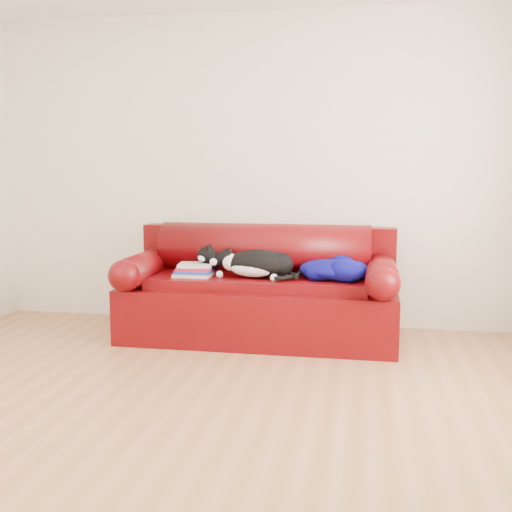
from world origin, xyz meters
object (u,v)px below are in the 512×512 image
Objects in this scene: cat at (257,264)px; blanket at (332,269)px; sofa_base at (259,308)px; book_stack at (195,270)px.

blanket is (0.56, 0.07, -0.03)m from cat.
blanket is (0.56, -0.04, 0.34)m from sofa_base.
book_stack is 1.05m from blanket.
sofa_base is at bearing 96.73° from cat.
cat is at bearing -172.83° from blanket.
book_stack reaches higher than sofa_base.
book_stack is at bearing -163.61° from sofa_base.
cat is at bearing -87.37° from sofa_base.
blanket is at bearing -4.51° from sofa_base.
cat is (0.01, -0.11, 0.36)m from sofa_base.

